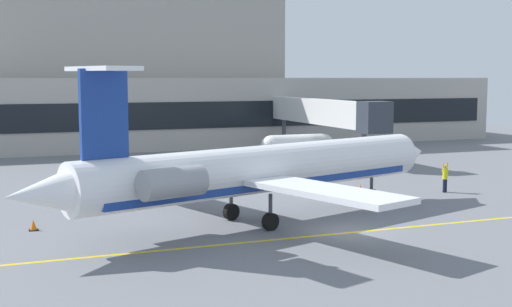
# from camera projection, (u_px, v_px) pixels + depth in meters

# --- Properties ---
(ground) EXTENTS (120.00, 120.00, 0.11)m
(ground) POSITION_uv_depth(u_px,v_px,m) (343.00, 235.00, 33.80)
(ground) COLOR slate
(terminal_building) EXTENTS (78.39, 15.29, 21.45)m
(terminal_building) POSITION_uv_depth(u_px,v_px,m) (153.00, 77.00, 78.03)
(terminal_building) COLOR #ADA89E
(terminal_building) RESTS_ON ground
(jet_bridge_west) EXTENTS (2.40, 21.19, 5.72)m
(jet_bridge_west) POSITION_uv_depth(u_px,v_px,m) (326.00, 113.00, 64.81)
(jet_bridge_west) COLOR silver
(jet_bridge_west) RESTS_ON ground
(regional_jet) EXTENTS (26.69, 19.57, 8.19)m
(regional_jet) POSITION_uv_depth(u_px,v_px,m) (259.00, 170.00, 35.84)
(regional_jet) COLOR white
(regional_jet) RESTS_ON ground
(baggage_tug) EXTENTS (2.99, 3.19, 2.18)m
(baggage_tug) POSITION_uv_depth(u_px,v_px,m) (207.00, 172.00, 48.84)
(baggage_tug) COLOR #1E4CB2
(baggage_tug) RESTS_ON ground
(fuel_tank) EXTENTS (7.45, 1.96, 2.28)m
(fuel_tank) POSITION_uv_depth(u_px,v_px,m) (298.00, 145.00, 65.30)
(fuel_tank) COLOR white
(fuel_tank) RESTS_ON ground
(marshaller) EXTENTS (0.80, 0.39, 1.99)m
(marshaller) POSITION_uv_depth(u_px,v_px,m) (445.00, 177.00, 45.82)
(marshaller) COLOR #191E33
(marshaller) RESTS_ON ground
(safety_cone_alpha) EXTENTS (0.47, 0.47, 0.55)m
(safety_cone_alpha) POSITION_uv_depth(u_px,v_px,m) (360.00, 188.00, 45.96)
(safety_cone_alpha) COLOR orange
(safety_cone_alpha) RESTS_ON ground
(safety_cone_bravo) EXTENTS (0.47, 0.47, 0.55)m
(safety_cone_bravo) POSITION_uv_depth(u_px,v_px,m) (33.00, 226.00, 34.46)
(safety_cone_bravo) COLOR orange
(safety_cone_bravo) RESTS_ON ground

